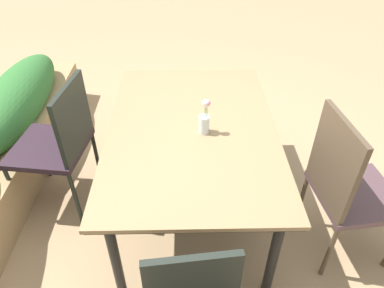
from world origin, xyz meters
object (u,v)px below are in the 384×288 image
(chair_far_side, at_px, (59,140))
(chair_near_left, at_px, (346,184))
(flower_vase, at_px, (205,119))
(dining_table, at_px, (192,135))

(chair_far_side, relative_size, chair_near_left, 0.97)
(chair_far_side, relative_size, flower_vase, 4.28)
(dining_table, bearing_deg, chair_far_side, 84.41)
(dining_table, relative_size, flower_vase, 6.96)
(dining_table, distance_m, flower_vase, 0.18)
(chair_near_left, relative_size, flower_vase, 4.43)
(flower_vase, bearing_deg, dining_table, 56.69)
(chair_far_side, distance_m, chair_near_left, 1.84)
(chair_far_side, distance_m, flower_vase, 1.01)
(flower_vase, bearing_deg, chair_near_left, -111.41)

